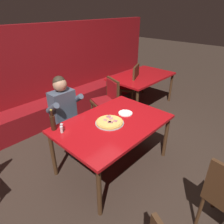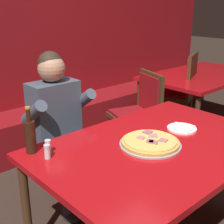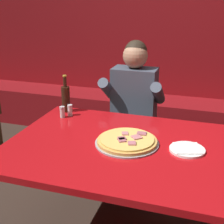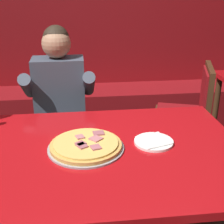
{
  "view_description": "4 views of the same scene",
  "coord_description": "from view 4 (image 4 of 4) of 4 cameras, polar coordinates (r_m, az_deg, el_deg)",
  "views": [
    {
      "loc": [
        -1.73,
        -1.61,
        2.18
      ],
      "look_at": [
        -0.01,
        0.01,
        0.92
      ],
      "focal_mm": 32.0,
      "sensor_mm": 36.0,
      "label": 1
    },
    {
      "loc": [
        -1.44,
        -1.16,
        1.63
      ],
      "look_at": [
        -0.19,
        0.22,
        0.96
      ],
      "focal_mm": 50.0,
      "sensor_mm": 36.0,
      "label": 2
    },
    {
      "loc": [
        0.39,
        -1.66,
        1.61
      ],
      "look_at": [
        -0.17,
        0.1,
        0.92
      ],
      "focal_mm": 50.0,
      "sensor_mm": 36.0,
      "label": 3
    },
    {
      "loc": [
        -0.08,
        -1.4,
        1.55
      ],
      "look_at": [
        0.1,
        0.09,
        0.93
      ],
      "focal_mm": 50.0,
      "sensor_mm": 36.0,
      "label": 4
    }
  ],
  "objects": [
    {
      "name": "booth_wall_panel",
      "position": [
        3.63,
        -5.47,
        13.01
      ],
      "size": [
        6.8,
        0.16,
        1.9
      ],
      "primitive_type": "cube",
      "color": "maroon",
      "rests_on": "ground_plane"
    },
    {
      "name": "pizza",
      "position": [
        1.62,
        -4.78,
        -6.13
      ],
      "size": [
        0.39,
        0.39,
        0.05
      ],
      "color": "#9E9EA3",
      "rests_on": "main_dining_table"
    },
    {
      "name": "diner_seated_blue_shirt",
      "position": [
        2.36,
        -9.54,
        1.3
      ],
      "size": [
        0.53,
        0.53,
        1.27
      ],
      "color": "black",
      "rests_on": "ground_plane"
    },
    {
      "name": "main_dining_table",
      "position": [
        1.65,
        -3.02,
        -8.94
      ],
      "size": [
        1.56,
        1.05,
        0.76
      ],
      "color": "#422816",
      "rests_on": "ground_plane"
    },
    {
      "name": "dining_chair_by_booth",
      "position": [
        2.72,
        14.04,
        0.38
      ],
      "size": [
        0.55,
        0.55,
        0.93
      ],
      "color": "#422816",
      "rests_on": "ground_plane"
    },
    {
      "name": "plate_white_paper",
      "position": [
        1.69,
        7.64,
        -5.39
      ],
      "size": [
        0.21,
        0.21,
        0.02
      ],
      "color": "white",
      "rests_on": "main_dining_table"
    },
    {
      "name": "booth_bench",
      "position": [
        3.52,
        -4.89,
        0.5
      ],
      "size": [
        6.46,
        0.48,
        0.46
      ],
      "primitive_type": "cube",
      "color": "maroon",
      "rests_on": "ground_plane"
    }
  ]
}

